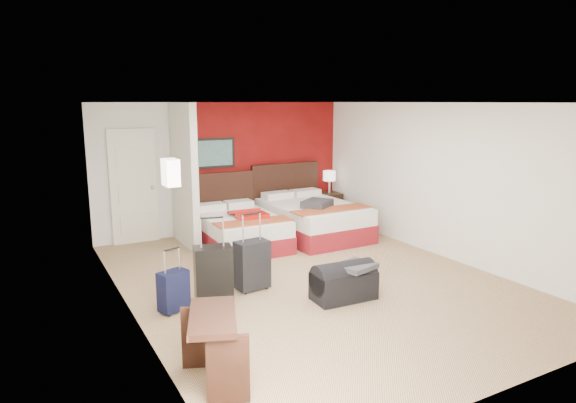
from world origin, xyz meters
TOP-DOWN VIEW (x-y plane):
  - ground at (0.00, 0.00)m, footprint 6.50×6.50m
  - room_walls at (-1.40, 1.42)m, footprint 5.02×6.52m
  - red_accent_panel at (0.75, 3.23)m, footprint 3.50×0.04m
  - partition_wall at (-1.00, 2.61)m, footprint 0.12×1.20m
  - entry_door at (-1.75, 3.20)m, footprint 0.82×0.06m
  - bed_left at (-0.19, 2.06)m, footprint 1.32×1.85m
  - bed_right at (1.28, 2.03)m, footprint 1.50×2.12m
  - red_suitcase_open at (-0.09, 1.96)m, footprint 0.54×0.73m
  - jacket_bundle at (1.18, 1.73)m, footprint 0.69×0.66m
  - nightstand at (2.20, 2.88)m, footprint 0.47×0.47m
  - table_lamp at (2.20, 2.88)m, footprint 0.29×0.29m
  - suitcase_black at (-1.50, -0.10)m, footprint 0.52×0.38m
  - suitcase_charcoal at (-0.89, 0.05)m, footprint 0.47×0.32m
  - suitcase_navy at (-2.04, -0.16)m, footprint 0.40×0.32m
  - duffel_bag at (-0.00, -0.83)m, footprint 0.82×0.47m
  - jacket_draped at (0.15, -0.88)m, footprint 0.56×0.51m
  - desk at (-2.18, -1.91)m, footprint 0.66×0.90m

SIDE VIEW (x-z plane):
  - ground at x=0.00m, z-range 0.00..0.00m
  - duffel_bag at x=0.00m, z-range 0.00..0.41m
  - suitcase_navy at x=-2.04m, z-range 0.00..0.48m
  - bed_left at x=-0.19m, z-range 0.00..0.55m
  - nightstand at x=2.20m, z-range 0.00..0.62m
  - bed_right at x=1.28m, z-range 0.00..0.63m
  - suitcase_charcoal at x=-0.89m, z-range 0.00..0.65m
  - desk at x=-2.18m, z-range 0.00..0.67m
  - suitcase_black at x=-1.50m, z-range 0.00..0.70m
  - jacket_draped at x=0.15m, z-range 0.41..0.47m
  - red_suitcase_open at x=-0.09m, z-range 0.55..0.63m
  - jacket_bundle at x=1.18m, z-range 0.63..0.76m
  - table_lamp at x=2.20m, z-range 0.62..1.09m
  - entry_door at x=-1.75m, z-range 0.00..2.05m
  - red_accent_panel at x=0.75m, z-range 0.00..2.50m
  - partition_wall at x=-1.00m, z-range 0.00..2.50m
  - room_walls at x=-1.40m, z-range 0.01..2.51m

